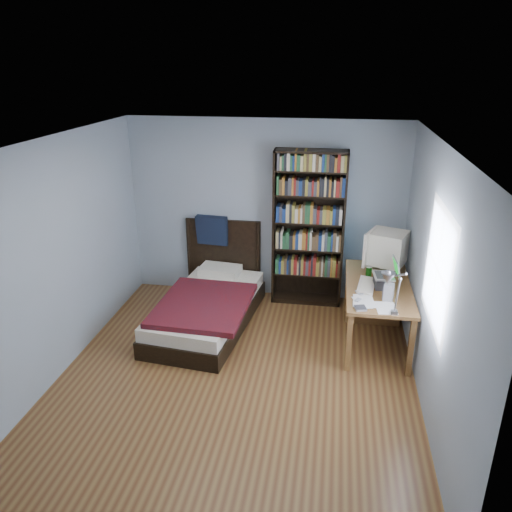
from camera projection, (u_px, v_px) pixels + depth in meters
name	position (u px, v px, depth m)	size (l,w,h in m)	color
room	(238.00, 270.00, 4.95)	(4.20, 4.24, 2.50)	brown
desk	(374.00, 294.00, 6.36)	(0.75, 1.53, 0.73)	brown
crt_monitor	(386.00, 248.00, 6.17)	(0.58, 0.53, 0.51)	beige
laptop	(385.00, 279.00, 5.77)	(0.31, 0.31, 0.36)	#2D2D30
desk_lamp	(390.00, 282.00, 4.63)	(0.26, 0.57, 0.67)	#99999E
keyboard	(366.00, 285.00, 5.81)	(0.18, 0.46, 0.03)	beige
speaker	(389.00, 292.00, 5.45)	(0.10, 0.10, 0.20)	gray
soda_can	(369.00, 272.00, 6.05)	(0.07, 0.07, 0.13)	black
mouse	(377.00, 273.00, 6.13)	(0.06, 0.11, 0.04)	silver
phone_silver	(359.00, 293.00, 5.64)	(0.05, 0.10, 0.02)	#ADADB2
phone_grey	(358.00, 300.00, 5.47)	(0.04, 0.09, 0.02)	gray
external_drive	(360.00, 308.00, 5.29)	(0.11, 0.11, 0.02)	gray
bookshelf	(308.00, 229.00, 6.71)	(0.96, 0.30, 2.13)	black
bed	(209.00, 303.00, 6.46)	(1.23, 2.14, 1.16)	black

